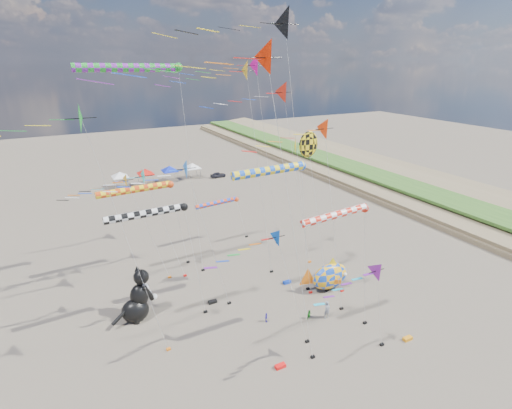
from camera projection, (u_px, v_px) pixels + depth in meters
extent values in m
plane|color=brown|center=(333.00, 377.00, 32.23)|extent=(260.00, 260.00, 0.00)
cone|color=#FFA909|center=(133.00, 180.00, 41.31)|extent=(1.54, 1.65, 1.70)
cylinder|color=#B2B2B2|center=(153.00, 232.00, 44.06)|extent=(2.94, 0.02, 12.37)
cube|color=black|center=(170.00, 277.00, 46.78)|extent=(0.36, 0.24, 0.20)
cone|color=black|center=(293.00, 22.00, 33.08)|extent=(2.89, 3.09, 3.19)
cylinder|color=#B2B2B2|center=(303.00, 177.00, 38.42)|extent=(3.29, 0.02, 27.00)
cube|color=black|center=(311.00, 292.00, 43.72)|extent=(0.36, 0.24, 0.20)
cone|color=blue|center=(202.00, 163.00, 35.58)|extent=(1.80, 1.92, 1.98)
cylinder|color=#B2B2B2|center=(217.00, 239.00, 38.70)|extent=(2.27, 0.02, 15.40)
cube|color=black|center=(229.00, 303.00, 41.79)|extent=(0.36, 0.24, 0.20)
cone|color=blue|center=(292.00, 239.00, 31.61)|extent=(1.54, 1.65, 1.70)
cylinder|color=#B2B2B2|center=(300.00, 294.00, 33.88)|extent=(2.00, 0.02, 10.75)
cube|color=black|center=(307.00, 341.00, 36.12)|extent=(0.36, 0.24, 0.20)
cone|color=#1EE1D6|center=(155.00, 177.00, 41.76)|extent=(1.92, 2.05, 2.12)
cylinder|color=#B2B2B2|center=(171.00, 229.00, 44.46)|extent=(2.53, 0.02, 12.58)
cube|color=black|center=(185.00, 275.00, 47.12)|extent=(0.36, 0.24, 0.20)
cone|color=red|center=(290.00, 93.00, 41.63)|extent=(2.39, 2.56, 2.63)
cylinder|color=#B2B2B2|center=(301.00, 186.00, 45.99)|extent=(3.65, 0.02, 20.84)
cube|color=black|center=(310.00, 262.00, 50.31)|extent=(0.36, 0.24, 0.20)
cone|color=#7F1A91|center=(373.00, 265.00, 31.83)|extent=(1.62, 1.74, 1.79)
cylinder|color=#B2B2B2|center=(378.00, 307.00, 33.79)|extent=(2.20, 0.02, 8.70)
cube|color=black|center=(382.00, 344.00, 35.72)|extent=(0.36, 0.24, 0.20)
cone|color=#138E24|center=(103.00, 117.00, 26.88)|extent=(2.08, 2.22, 2.29)
cylinder|color=#B2B2B2|center=(140.00, 249.00, 31.04)|extent=(2.97, 0.02, 20.48)
cube|color=black|center=(168.00, 349.00, 35.15)|extent=(0.36, 0.24, 0.20)
cone|color=gold|center=(252.00, 70.00, 39.00)|extent=(1.99, 2.13, 2.20)
cylinder|color=#B2B2B2|center=(263.00, 182.00, 43.52)|extent=(2.56, 0.02, 23.14)
cube|color=black|center=(272.00, 271.00, 48.00)|extent=(0.36, 0.24, 0.20)
cone|color=#FF3A09|center=(332.00, 129.00, 33.34)|extent=(1.89, 2.02, 2.09)
cylinder|color=#B2B2B2|center=(337.00, 228.00, 37.13)|extent=(2.72, 0.02, 18.66)
cube|color=black|center=(341.00, 308.00, 40.88)|extent=(0.36, 0.24, 0.20)
cone|color=#DA0C8A|center=(269.00, 65.00, 46.87)|extent=(2.73, 2.93, 3.02)
cylinder|color=#B2B2B2|center=(274.00, 162.00, 51.25)|extent=(1.62, 0.02, 23.51)
cube|color=black|center=(277.00, 242.00, 55.59)|extent=(0.36, 0.24, 0.20)
cone|color=red|center=(288.00, 57.00, 24.52)|extent=(2.23, 2.39, 2.46)
cylinder|color=#B2B2B2|center=(302.00, 232.00, 29.39)|extent=(3.28, 0.02, 24.28)
cube|color=black|center=(313.00, 357.00, 34.23)|extent=(0.36, 0.24, 0.20)
cylinder|color=#1B9627|center=(128.00, 68.00, 37.57)|extent=(9.85, 0.82, 0.82)
sphere|color=#1B9627|center=(178.00, 67.00, 39.72)|extent=(0.86, 0.86, 0.86)
cylinder|color=#B2B2B2|center=(192.00, 179.00, 44.05)|extent=(1.52, 0.02, 23.38)
cube|color=black|center=(203.00, 270.00, 48.35)|extent=(0.36, 0.24, 0.20)
cylinder|color=red|center=(134.00, 190.00, 44.25)|extent=(8.20, 0.79, 0.79)
sphere|color=red|center=(170.00, 184.00, 46.03)|extent=(0.83, 0.83, 0.83)
cylinder|color=#B2B2B2|center=(180.00, 225.00, 48.16)|extent=(1.52, 0.02, 10.54)
cube|color=black|center=(188.00, 262.00, 50.26)|extent=(0.36, 0.24, 0.20)
cylinder|color=black|center=(145.00, 214.00, 34.24)|extent=(6.92, 0.68, 0.68)
sphere|color=black|center=(184.00, 207.00, 35.74)|extent=(0.71, 0.71, 0.71)
cylinder|color=#B2B2B2|center=(195.00, 263.00, 38.07)|extent=(1.52, 0.02, 11.67)
cube|color=black|center=(205.00, 312.00, 40.36)|extent=(0.36, 0.24, 0.20)
cylinder|color=red|center=(216.00, 203.00, 53.51)|extent=(6.00, 0.63, 0.63)
sphere|color=red|center=(236.00, 199.00, 54.81)|extent=(0.66, 0.66, 0.66)
cylinder|color=#B2B2B2|center=(242.00, 219.00, 56.17)|extent=(1.52, 0.02, 6.01)
cube|color=black|center=(247.00, 236.00, 57.49)|extent=(0.36, 0.24, 0.20)
cylinder|color=red|center=(335.00, 215.00, 32.49)|extent=(6.33, 0.64, 0.64)
sphere|color=red|center=(365.00, 209.00, 33.87)|extent=(0.67, 0.67, 0.67)
cylinder|color=#B2B2B2|center=(365.00, 270.00, 36.29)|extent=(1.52, 0.02, 12.19)
cube|color=black|center=(365.00, 323.00, 38.67)|extent=(0.36, 0.24, 0.20)
cylinder|color=blue|center=(269.00, 171.00, 37.28)|extent=(7.39, 0.84, 0.84)
sphere|color=blue|center=(302.00, 166.00, 38.89)|extent=(0.88, 0.88, 0.88)
cylinder|color=#B2B2B2|center=(305.00, 232.00, 41.67)|extent=(1.52, 0.02, 14.34)
cube|color=black|center=(308.00, 289.00, 44.42)|extent=(0.36, 0.24, 0.20)
ellipsoid|color=yellow|center=(308.00, 144.00, 39.37)|extent=(2.20, 0.40, 2.64)
cone|color=yellow|center=(296.00, 146.00, 38.72)|extent=(0.12, 1.80, 1.80)
cylinder|color=#B2B2B2|center=(318.00, 222.00, 41.75)|extent=(2.03, 2.03, 16.22)
cube|color=black|center=(327.00, 290.00, 44.10)|extent=(0.36, 0.24, 0.20)
ellipsoid|color=blue|center=(330.00, 276.00, 43.91)|extent=(4.80, 2.91, 2.99)
cone|color=orange|center=(311.00, 282.00, 42.78)|extent=(2.15, 0.69, 2.19)
cone|color=yellow|center=(332.00, 264.00, 43.48)|extent=(1.57, 0.51, 1.60)
cylinder|color=#B2B2B2|center=(340.00, 284.00, 44.34)|extent=(0.24, 1.04, 1.18)
cube|color=red|center=(342.00, 291.00, 44.04)|extent=(0.36, 0.24, 0.20)
imported|color=gray|center=(327.00, 310.00, 39.23)|extent=(0.77, 0.60, 1.88)
imported|color=#197C1B|center=(310.00, 314.00, 39.25)|extent=(0.54, 0.45, 1.00)
imported|color=#372CB8|center=(266.00, 317.00, 38.80)|extent=(0.57, 0.59, 0.98)
cube|color=black|center=(213.00, 302.00, 41.92)|extent=(0.90, 0.44, 0.30)
cube|color=blue|center=(287.00, 282.00, 45.60)|extent=(0.90, 0.44, 0.30)
cube|color=orange|center=(408.00, 339.00, 36.39)|extent=(0.90, 0.44, 0.30)
cube|color=red|center=(280.00, 366.00, 33.12)|extent=(0.90, 0.44, 0.30)
cube|color=white|center=(120.00, 177.00, 78.79)|extent=(3.00, 3.00, 0.15)
pyramid|color=white|center=(120.00, 172.00, 78.43)|extent=(4.20, 4.20, 1.00)
cylinder|color=#999999|center=(115.00, 185.00, 77.53)|extent=(0.08, 0.08, 2.20)
cylinder|color=#999999|center=(129.00, 183.00, 78.67)|extent=(0.08, 0.08, 2.20)
cylinder|color=#999999|center=(113.00, 182.00, 79.70)|extent=(0.08, 0.08, 2.20)
cylinder|color=#999999|center=(126.00, 180.00, 80.83)|extent=(0.08, 0.08, 2.20)
cube|color=red|center=(146.00, 174.00, 80.97)|extent=(3.00, 3.00, 0.15)
pyramid|color=red|center=(145.00, 169.00, 80.61)|extent=(4.20, 4.20, 1.00)
cylinder|color=#999999|center=(141.00, 182.00, 79.71)|extent=(0.08, 0.08, 2.20)
cylinder|color=#999999|center=(154.00, 180.00, 80.84)|extent=(0.08, 0.08, 2.20)
cylinder|color=#999999|center=(138.00, 178.00, 81.88)|extent=(0.08, 0.08, 2.20)
cylinder|color=#999999|center=(151.00, 177.00, 83.01)|extent=(0.08, 0.08, 2.20)
cube|color=#1329C6|center=(170.00, 171.00, 83.14)|extent=(3.00, 3.00, 0.15)
pyramid|color=#1329C6|center=(169.00, 166.00, 82.78)|extent=(4.20, 4.20, 1.00)
cylinder|color=#999999|center=(166.00, 178.00, 81.89)|extent=(0.08, 0.08, 2.20)
cylinder|color=#999999|center=(178.00, 177.00, 83.02)|extent=(0.08, 0.08, 2.20)
cylinder|color=#999999|center=(162.00, 175.00, 84.05)|extent=(0.08, 0.08, 2.20)
cylinder|color=#999999|center=(174.00, 174.00, 85.19)|extent=(0.08, 0.08, 2.20)
cube|color=white|center=(193.00, 168.00, 85.32)|extent=(3.00, 3.00, 0.15)
pyramid|color=white|center=(192.00, 163.00, 84.96)|extent=(4.20, 4.20, 1.00)
cylinder|color=#999999|center=(189.00, 175.00, 84.07)|extent=(0.08, 0.08, 2.20)
cylinder|color=#999999|center=(201.00, 174.00, 85.20)|extent=(0.08, 0.08, 2.20)
cylinder|color=#999999|center=(185.00, 172.00, 86.23)|extent=(0.08, 0.08, 2.20)
cylinder|color=#999999|center=(197.00, 171.00, 87.36)|extent=(0.08, 0.08, 2.20)
imported|color=#26262D|center=(218.00, 175.00, 86.42)|extent=(3.43, 1.53, 1.15)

